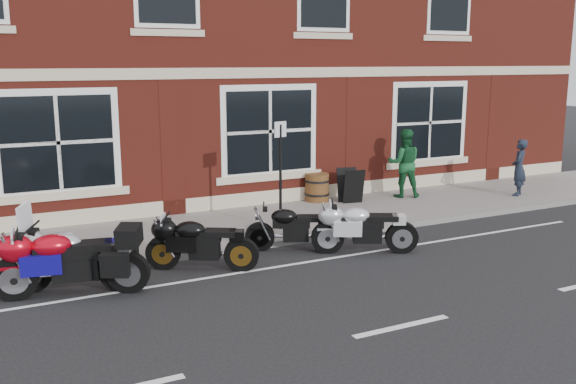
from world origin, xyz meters
name	(u,v)px	position (x,y,z in m)	size (l,w,h in m)	color
ground	(302,267)	(0.00, 0.00, 0.00)	(80.00, 80.00, 0.00)	black
sidewalk	(238,226)	(0.00, 3.00, 0.06)	(30.00, 3.00, 0.12)	slate
kerb	(269,244)	(0.00, 1.42, 0.06)	(30.00, 0.16, 0.12)	slate
moto_touring_silver	(75,256)	(-3.87, 0.53, 0.61)	(2.08, 1.21, 1.50)	black
moto_sport_red	(65,259)	(-4.03, 0.45, 0.60)	(2.31, 0.56, 1.04)	black
moto_sport_black	(200,242)	(-1.70, 0.68, 0.53)	(1.81, 1.16, 0.92)	black
moto_sport_silver	(362,226)	(1.46, 0.23, 0.54)	(1.91, 1.05, 0.94)	black
moto_naked_black	(291,226)	(0.30, 1.01, 0.49)	(1.77, 0.94, 0.86)	black
pedestrian_left	(519,168)	(7.91, 2.45, 0.88)	(0.55, 0.36, 1.52)	black
pedestrian_right	(404,163)	(5.05, 3.71, 1.03)	(0.88, 0.69, 1.81)	#164D27
a_board_sign	(350,186)	(3.41, 3.74, 0.56)	(0.53, 0.35, 0.88)	black
barrel_planter	(317,187)	(2.74, 4.30, 0.48)	(0.65, 0.65, 0.72)	#562517
parking_sign	(280,168)	(0.66, 2.20, 1.46)	(0.32, 0.12, 2.32)	black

